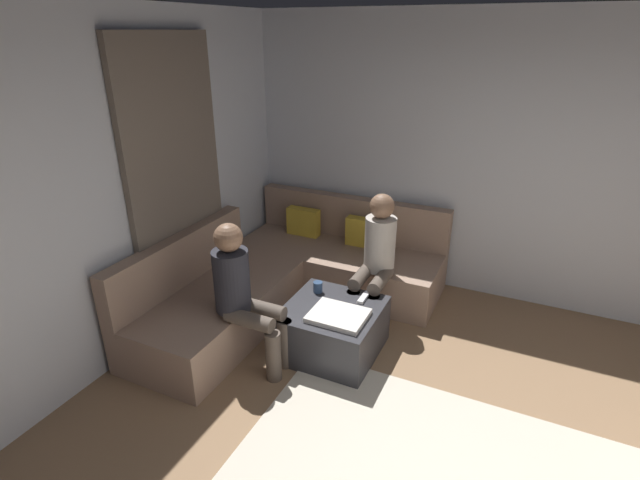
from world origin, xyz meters
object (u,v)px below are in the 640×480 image
object	(u,v)px
game_remote	(363,299)
person_on_couch_back	(376,255)
sectional_couch	(289,276)
ottoman	(332,329)
coffee_mug	(318,287)
person_on_couch_side	(243,291)

from	to	relation	value
game_remote	person_on_couch_back	size ratio (longest dim) A/B	0.12
game_remote	sectional_couch	bearing A→B (deg)	159.18
ottoman	game_remote	size ratio (longest dim) A/B	5.07
sectional_couch	coffee_mug	world-z (taller)	sectional_couch
sectional_couch	ottoman	distance (m)	0.91
coffee_mug	game_remote	bearing A→B (deg)	5.71
sectional_couch	coffee_mug	distance (m)	0.65
sectional_couch	game_remote	xyz separation A→B (m)	(0.89, -0.34, 0.15)
ottoman	coffee_mug	bearing A→B (deg)	140.71
sectional_couch	person_on_couch_back	size ratio (longest dim) A/B	2.12
sectional_couch	person_on_couch_back	xyz separation A→B (m)	(0.86, 0.06, 0.38)
coffee_mug	game_remote	world-z (taller)	coffee_mug
coffee_mug	person_on_couch_side	size ratio (longest dim) A/B	0.08
coffee_mug	ottoman	bearing A→B (deg)	-39.29
ottoman	game_remote	world-z (taller)	game_remote
person_on_couch_side	coffee_mug	bearing A→B (deg)	150.70
ottoman	game_remote	bearing A→B (deg)	50.71
coffee_mug	sectional_couch	bearing A→B (deg)	142.38
game_remote	person_on_couch_side	distance (m)	1.02
coffee_mug	game_remote	size ratio (longest dim) A/B	0.63
person_on_couch_back	coffee_mug	bearing A→B (deg)	49.71
coffee_mug	game_remote	distance (m)	0.40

